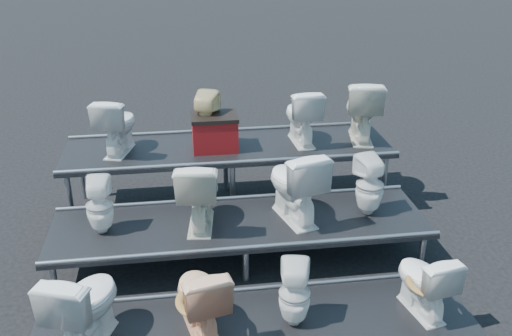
{
  "coord_description": "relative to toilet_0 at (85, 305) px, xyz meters",
  "views": [
    {
      "loc": [
        -0.63,
        -5.56,
        3.64
      ],
      "look_at": [
        0.19,
        0.1,
        1.07
      ],
      "focal_mm": 40.0,
      "sensor_mm": 36.0,
      "label": 1
    }
  ],
  "objects": [
    {
      "name": "ground",
      "position": [
        1.54,
        1.3,
        -0.48
      ],
      "size": [
        80.0,
        80.0,
        0.0
      ],
      "primitive_type": "plane",
      "color": "black",
      "rests_on": "ground"
    },
    {
      "name": "tier_front",
      "position": [
        1.54,
        0.0,
        -0.45
      ],
      "size": [
        4.2,
        1.2,
        0.06
      ],
      "primitive_type": "cube",
      "color": "black",
      "rests_on": "ground"
    },
    {
      "name": "tier_mid",
      "position": [
        1.54,
        1.3,
        -0.25
      ],
      "size": [
        4.2,
        1.2,
        0.46
      ],
      "primitive_type": "cube",
      "color": "black",
      "rests_on": "ground"
    },
    {
      "name": "tier_back",
      "position": [
        1.54,
        2.6,
        -0.05
      ],
      "size": [
        4.2,
        1.2,
        0.86
      ],
      "primitive_type": "cube",
      "color": "black",
      "rests_on": "ground"
    },
    {
      "name": "toilet_0",
      "position": [
        0.0,
        0.0,
        0.0
      ],
      "size": [
        0.73,
        0.93,
        0.83
      ],
      "primitive_type": "imported",
      "rotation": [
        0.0,
        0.0,
        2.77
      ],
      "color": "white",
      "rests_on": "tier_front"
    },
    {
      "name": "toilet_1",
      "position": [
        1.02,
        0.0,
        -0.03
      ],
      "size": [
        0.58,
        0.82,
        0.77
      ],
      "primitive_type": "imported",
      "rotation": [
        0.0,
        0.0,
        3.35
      ],
      "color": "#E8A77F",
      "rests_on": "tier_front"
    },
    {
      "name": "toilet_2",
      "position": [
        1.89,
        0.0,
        -0.09
      ],
      "size": [
        0.36,
        0.36,
        0.66
      ],
      "primitive_type": "imported",
      "rotation": [
        0.0,
        0.0,
        2.93
      ],
      "color": "white",
      "rests_on": "tier_front"
    },
    {
      "name": "toilet_3",
      "position": [
        3.16,
        0.0,
        -0.07
      ],
      "size": [
        0.51,
        0.74,
        0.7
      ],
      "primitive_type": "imported",
      "rotation": [
        0.0,
        0.0,
        3.33
      ],
      "color": "white",
      "rests_on": "tier_front"
    },
    {
      "name": "toilet_4",
      "position": [
        0.03,
        1.3,
        0.3
      ],
      "size": [
        0.29,
        0.3,
        0.63
      ],
      "primitive_type": "imported",
      "rotation": [
        0.0,
        0.0,
        3.11
      ],
      "color": "white",
      "rests_on": "tier_mid"
    },
    {
      "name": "toilet_5",
      "position": [
        1.09,
        1.3,
        0.39
      ],
      "size": [
        0.55,
        0.84,
        0.81
      ],
      "primitive_type": "imported",
      "rotation": [
        0.0,
        0.0,
        3.02
      ],
      "color": "silver",
      "rests_on": "tier_mid"
    },
    {
      "name": "toilet_6",
      "position": [
        2.15,
        1.3,
        0.41
      ],
      "size": [
        0.68,
        0.94,
        0.86
      ],
      "primitive_type": "imported",
      "rotation": [
        0.0,
        0.0,
        3.4
      ],
      "color": "white",
      "rests_on": "tier_mid"
    },
    {
      "name": "toilet_7",
      "position": [
        3.02,
        1.3,
        0.33
      ],
      "size": [
        0.38,
        0.38,
        0.7
      ],
      "primitive_type": "imported",
      "rotation": [
        0.0,
        0.0,
        3.36
      ],
      "color": "white",
      "rests_on": "tier_mid"
    },
    {
      "name": "toilet_8",
      "position": [
        0.15,
        2.6,
        0.75
      ],
      "size": [
        0.58,
        0.8,
        0.73
      ],
      "primitive_type": "imported",
      "rotation": [
        0.0,
        0.0,
        2.87
      ],
      "color": "white",
      "rests_on": "tier_back"
    },
    {
      "name": "toilet_9",
      "position": [
        1.26,
        2.6,
        0.75
      ],
      "size": [
        0.43,
        0.43,
        0.73
      ],
      "primitive_type": "imported",
      "rotation": [
        0.0,
        0.0,
        2.78
      ],
      "color": "beige",
      "rests_on": "tier_back"
    },
    {
      "name": "toilet_10",
      "position": [
        2.5,
        2.6,
        0.75
      ],
      "size": [
        0.45,
        0.75,
        0.74
      ],
      "primitive_type": "imported",
      "rotation": [
        0.0,
        0.0,
        3.2
      ],
      "color": "white",
      "rests_on": "tier_back"
    },
    {
      "name": "toilet_11",
      "position": [
        3.31,
        2.6,
        0.8
      ],
      "size": [
        0.61,
        0.88,
        0.83
      ],
      "primitive_type": "imported",
      "rotation": [
        0.0,
        0.0,
        2.96
      ],
      "color": "silver",
      "rests_on": "tier_back"
    },
    {
      "name": "red_crate",
      "position": [
        1.36,
        2.54,
        0.59
      ],
      "size": [
        0.56,
        0.45,
        0.41
      ],
      "primitive_type": "cube",
      "rotation": [
        0.0,
        0.0,
        -0.0
      ],
      "color": "maroon",
      "rests_on": "tier_back"
    }
  ]
}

